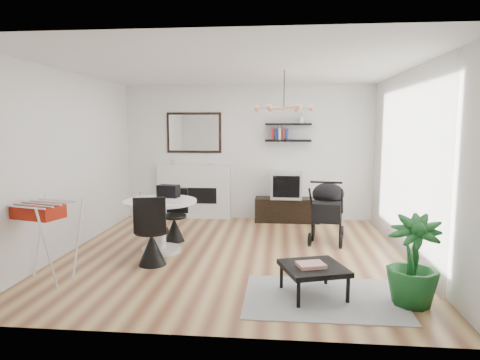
# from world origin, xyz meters

# --- Properties ---
(floor) EXTENTS (5.00, 5.00, 0.00)m
(floor) POSITION_xyz_m (0.00, 0.00, 0.00)
(floor) COLOR brown
(floor) RESTS_ON ground
(ceiling) EXTENTS (5.00, 5.00, 0.00)m
(ceiling) POSITION_xyz_m (0.00, 0.00, 2.70)
(ceiling) COLOR white
(ceiling) RESTS_ON wall_back
(wall_back) EXTENTS (5.00, 0.00, 5.00)m
(wall_back) POSITION_xyz_m (0.00, 2.50, 1.35)
(wall_back) COLOR white
(wall_back) RESTS_ON floor
(wall_left) EXTENTS (0.00, 5.00, 5.00)m
(wall_left) POSITION_xyz_m (-2.50, 0.00, 1.35)
(wall_left) COLOR white
(wall_left) RESTS_ON floor
(wall_right) EXTENTS (0.00, 5.00, 5.00)m
(wall_right) POSITION_xyz_m (2.50, 0.00, 1.35)
(wall_right) COLOR white
(wall_right) RESTS_ON floor
(sheer_curtain) EXTENTS (0.04, 3.60, 2.60)m
(sheer_curtain) POSITION_xyz_m (2.40, 0.20, 1.35)
(sheer_curtain) COLOR white
(sheer_curtain) RESTS_ON wall_right
(fireplace) EXTENTS (1.50, 0.17, 2.16)m
(fireplace) POSITION_xyz_m (-1.10, 2.42, 0.69)
(fireplace) COLOR white
(fireplace) RESTS_ON floor
(shelf_lower) EXTENTS (0.90, 0.25, 0.04)m
(shelf_lower) POSITION_xyz_m (0.80, 2.37, 1.60)
(shelf_lower) COLOR black
(shelf_lower) RESTS_ON wall_back
(shelf_upper) EXTENTS (0.90, 0.25, 0.04)m
(shelf_upper) POSITION_xyz_m (0.80, 2.37, 1.92)
(shelf_upper) COLOR black
(shelf_upper) RESTS_ON wall_back
(pendant_lamp) EXTENTS (0.90, 0.90, 0.10)m
(pendant_lamp) POSITION_xyz_m (0.70, 0.30, 2.15)
(pendant_lamp) COLOR tan
(pendant_lamp) RESTS_ON ceiling
(tv_console) EXTENTS (1.26, 0.44, 0.47)m
(tv_console) POSITION_xyz_m (0.80, 2.27, 0.24)
(tv_console) COLOR black
(tv_console) RESTS_ON floor
(crt_tv) EXTENTS (0.60, 0.53, 0.53)m
(crt_tv) POSITION_xyz_m (0.77, 2.27, 0.73)
(crt_tv) COLOR silver
(crt_tv) RESTS_ON tv_console
(dining_table) EXTENTS (1.08, 1.08, 0.79)m
(dining_table) POSITION_xyz_m (-1.12, 0.02, 0.52)
(dining_table) COLOR white
(dining_table) RESTS_ON floor
(laptop) EXTENTS (0.42, 0.40, 0.03)m
(laptop) POSITION_xyz_m (-1.19, -0.01, 0.81)
(laptop) COLOR black
(laptop) RESTS_ON dining_table
(black_bag) EXTENTS (0.35, 0.24, 0.19)m
(black_bag) POSITION_xyz_m (-1.06, 0.28, 0.89)
(black_bag) COLOR black
(black_bag) RESTS_ON dining_table
(newspaper) EXTENTS (0.40, 0.35, 0.01)m
(newspaper) POSITION_xyz_m (-0.94, -0.10, 0.80)
(newspaper) COLOR beige
(newspaper) RESTS_ON dining_table
(drinking_glass) EXTENTS (0.05, 0.05, 0.09)m
(drinking_glass) POSITION_xyz_m (-1.45, 0.16, 0.84)
(drinking_glass) COLOR white
(drinking_glass) RESTS_ON dining_table
(chair_far) EXTENTS (0.41, 0.42, 0.85)m
(chair_far) POSITION_xyz_m (-1.07, 0.65, 0.27)
(chair_far) COLOR black
(chair_far) RESTS_ON floor
(chair_near) EXTENTS (0.48, 0.50, 0.97)m
(chair_near) POSITION_xyz_m (-1.07, -0.61, 0.31)
(chair_near) COLOR black
(chair_near) RESTS_ON floor
(drying_rack) EXTENTS (0.80, 0.77, 0.99)m
(drying_rack) POSITION_xyz_m (-2.18, -1.34, 0.52)
(drying_rack) COLOR white
(drying_rack) RESTS_ON floor
(stroller) EXTENTS (0.67, 0.92, 1.07)m
(stroller) POSITION_xyz_m (1.43, 0.88, 0.46)
(stroller) COLOR black
(stroller) RESTS_ON floor
(rug) EXTENTS (1.73, 1.25, 0.01)m
(rug) POSITION_xyz_m (1.15, -1.53, 0.01)
(rug) COLOR #959595
(rug) RESTS_ON floor
(coffee_table) EXTENTS (0.83, 0.83, 0.34)m
(coffee_table) POSITION_xyz_m (1.04, -1.46, 0.31)
(coffee_table) COLOR black
(coffee_table) RESTS_ON rug
(magazines) EXTENTS (0.35, 0.31, 0.04)m
(magazines) POSITION_xyz_m (1.01, -1.50, 0.37)
(magazines) COLOR #BB442E
(magazines) RESTS_ON coffee_table
(potted_plant) EXTENTS (0.68, 0.68, 0.97)m
(potted_plant) POSITION_xyz_m (2.06, -1.61, 0.48)
(potted_plant) COLOR #18541F
(potted_plant) RESTS_ON floor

